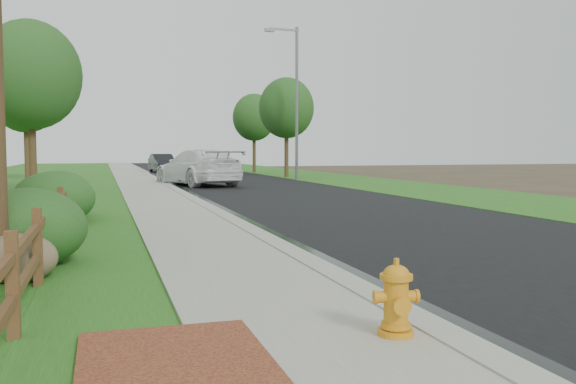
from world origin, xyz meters
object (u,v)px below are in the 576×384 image
object	(u,v)px
dark_car_mid	(193,165)
streetlight	(294,94)
white_suv	(198,167)
fire_hydrant	(396,300)
ranch_fence	(57,216)

from	to	relation	value
dark_car_mid	streetlight	xyz separation A→B (m)	(4.95, -8.80, 4.51)
white_suv	dark_car_mid	world-z (taller)	white_suv
dark_car_mid	white_suv	bearing A→B (deg)	59.64
fire_hydrant	white_suv	distance (m)	26.48
dark_car_mid	ranch_fence	bearing A→B (deg)	54.03
streetlight	white_suv	bearing A→B (deg)	-148.17
ranch_fence	dark_car_mid	distance (m)	32.91
ranch_fence	white_suv	xyz separation A→B (m)	(5.60, 19.27, 0.33)
dark_car_mid	fire_hydrant	bearing A→B (deg)	61.27
ranch_fence	streetlight	world-z (taller)	streetlight
dark_car_mid	streetlight	size ratio (longest dim) A/B	0.46
fire_hydrant	dark_car_mid	world-z (taller)	dark_car_mid
white_suv	streetlight	distance (m)	8.80
ranch_fence	fire_hydrant	bearing A→B (deg)	-63.86
ranch_fence	streetlight	xyz separation A→B (m)	(12.13, 23.32, 4.63)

